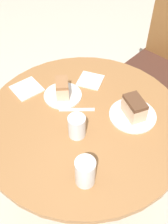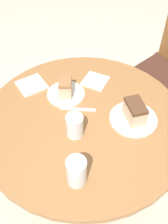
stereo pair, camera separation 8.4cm
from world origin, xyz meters
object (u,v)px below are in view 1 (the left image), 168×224
Objects in this scene: chair at (163,63)px; glass_water at (85,173)px; plate_far at (133,115)px; cake_slice_far at (134,108)px; cake_slice_near at (62,88)px; plate_near at (63,95)px; glass_lemonade at (77,127)px.

glass_water is (0.27, -1.18, 0.28)m from chair.
glass_water reaches higher than plate_far.
chair is 0.84m from cake_slice_far.
chair is 6.93× the size of cake_slice_far.
cake_slice_near is at bearing -160.68° from cake_slice_far.
cake_slice_near is (0.00, 0.00, 0.05)m from plate_near.
cake_slice_far is (0.35, 0.12, 0.05)m from plate_near.
plate_far is (0.35, 0.12, 0.00)m from plate_near.
glass_water is at bearing -39.85° from glass_lemonade.
cake_slice_near is at bearing 0.00° from plate_near.
chair is at bearing 105.76° from cake_slice_far.
plate_far is at bearing 63.95° from glass_lemonade.
cake_slice_far is at bearing 97.32° from glass_water.
plate_near is 0.87× the size of plate_far.
glass_lemonade is (-0.13, -0.26, -0.01)m from cake_slice_far.
plate_far is 2.07× the size of glass_lemonade.
glass_lemonade is at bearing -116.05° from plate_far.
cake_slice_near is 0.26m from glass_lemonade.
chair is at bearing 81.32° from plate_near.
plate_far is 0.42m from glass_water.
plate_near is 1.41× the size of cake_slice_far.
cake_slice_near is at bearing 144.65° from glass_water.
glass_lemonade reaches higher than cake_slice_far.
glass_lemonade reaches higher than plate_far.
cake_slice_far is (-0.00, 0.00, 0.05)m from plate_far.
glass_water reaches higher than plate_near.
plate_near is at bearing 144.65° from glass_water.
cake_slice_far reaches higher than plate_near.
cake_slice_near is 0.50m from glass_water.
chair reaches higher than glass_lemonade.
glass_water is at bearing -75.58° from chair.
chair is at bearing 94.95° from glass_lemonade.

